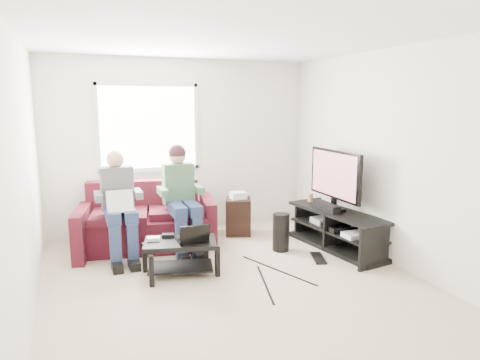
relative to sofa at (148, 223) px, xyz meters
The scene contains 26 objects.
floor 1.82m from the sofa, 68.33° to the right, with size 4.50×4.50×0.00m, color #C1AE96.
ceiling 2.90m from the sofa, 68.33° to the right, with size 4.50×4.50×0.00m, color white.
wall_back 1.32m from the sofa, 41.71° to the left, with size 4.50×4.50×0.00m, color silver.
wall_front 4.09m from the sofa, 80.42° to the right, with size 4.50×4.50×0.00m, color silver.
wall_left 2.35m from the sofa, 128.88° to the right, with size 4.50×4.50×0.00m, color silver.
wall_right 3.29m from the sofa, 31.99° to the right, with size 4.50×4.50×0.00m, color silver.
window 1.41m from the sofa, 74.30° to the left, with size 1.48×0.04×1.28m.
sofa is the anchor object (origin of this frame).
person_left 0.67m from the sofa, 140.42° to the right, with size 0.40×0.71×1.36m.
person_right 0.70m from the sofa, 37.84° to the right, with size 0.40×0.71×1.41m.
laptop_silver 0.78m from the sofa, 127.07° to the right, with size 0.32×0.22×0.24m, color silver, non-canonical shape.
coffee_table 1.16m from the sofa, 81.43° to the right, with size 0.91×0.68×0.40m.
laptop_black 1.28m from the sofa, 76.57° to the right, with size 0.34×0.24×0.24m, color black, non-canonical shape.
controller_a 1.04m from the sofa, 95.96° to the right, with size 0.14×0.09×0.04m, color silver.
controller_b 0.97m from the sofa, 85.69° to the right, with size 0.14×0.09×0.04m, color black.
controller_c 1.11m from the sofa, 64.61° to the right, with size 0.14×0.09×0.04m, color gray.
tv_stand 2.59m from the sofa, 24.14° to the right, with size 0.69×1.64×0.52m.
tv 2.63m from the sofa, 22.11° to the right, with size 0.12×1.10×0.81m.
soundbar 2.45m from the sofa, 23.15° to the right, with size 0.12×0.50×0.10m, color black.
drink_cup 2.36m from the sofa, 10.50° to the right, with size 0.08×0.08×0.12m, color #A97849.
console_white 2.77m from the sofa, 31.70° to the right, with size 0.30×0.22×0.06m, color silver.
console_grey 2.48m from the sofa, 17.80° to the right, with size 0.34×0.26×0.08m, color gray.
console_black 2.61m from the sofa, 25.15° to the right, with size 0.38×0.30×0.07m, color black.
subwoofer 1.83m from the sofa, 27.69° to the right, with size 0.22×0.22×0.51m, color black.
keyboard_floor 2.34m from the sofa, 34.47° to the right, with size 0.14×0.41×0.02m, color black.
end_table 1.35m from the sofa, ahead, with size 0.37×0.37×0.65m.
Camera 1 is at (-1.58, -4.08, 1.96)m, focal length 32.00 mm.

